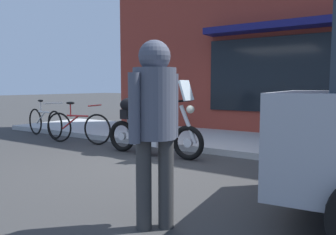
{
  "coord_description": "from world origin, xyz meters",
  "views": [
    {
      "loc": [
        3.21,
        -4.33,
        1.28
      ],
      "look_at": [
        -0.17,
        0.78,
        0.7
      ],
      "focal_mm": 35.71,
      "sensor_mm": 36.0,
      "label": 1
    }
  ],
  "objects_px": {
    "pedestrian_walking": "(155,112)",
    "second_bicycle_by_cafe": "(45,122)",
    "parked_bicycle": "(78,127)",
    "touring_motorcycle": "(148,123)",
    "sandwich_board_sign": "(148,112)"
  },
  "relations": [
    {
      "from": "touring_motorcycle",
      "to": "parked_bicycle",
      "type": "distance_m",
      "value": 2.05
    },
    {
      "from": "touring_motorcycle",
      "to": "second_bicycle_by_cafe",
      "type": "bearing_deg",
      "value": 174.78
    },
    {
      "from": "touring_motorcycle",
      "to": "sandwich_board_sign",
      "type": "xyz_separation_m",
      "value": [
        -1.4,
        1.88,
        0.02
      ]
    },
    {
      "from": "pedestrian_walking",
      "to": "second_bicycle_by_cafe",
      "type": "bearing_deg",
      "value": 152.32
    },
    {
      "from": "sandwich_board_sign",
      "to": "parked_bicycle",
      "type": "bearing_deg",
      "value": -109.56
    },
    {
      "from": "touring_motorcycle",
      "to": "parked_bicycle",
      "type": "xyz_separation_m",
      "value": [
        -2.04,
        0.09,
        -0.22
      ]
    },
    {
      "from": "second_bicycle_by_cafe",
      "to": "touring_motorcycle",
      "type": "bearing_deg",
      "value": -5.22
    },
    {
      "from": "parked_bicycle",
      "to": "pedestrian_walking",
      "type": "xyz_separation_m",
      "value": [
        4.05,
        -2.67,
        0.68
      ]
    },
    {
      "from": "pedestrian_walking",
      "to": "sandwich_board_sign",
      "type": "bearing_deg",
      "value": 127.48
    },
    {
      "from": "parked_bicycle",
      "to": "sandwich_board_sign",
      "type": "distance_m",
      "value": 1.91
    },
    {
      "from": "parked_bicycle",
      "to": "touring_motorcycle",
      "type": "bearing_deg",
      "value": -2.67
    },
    {
      "from": "second_bicycle_by_cafe",
      "to": "parked_bicycle",
      "type": "bearing_deg",
      "value": -8.72
    },
    {
      "from": "parked_bicycle",
      "to": "sandwich_board_sign",
      "type": "bearing_deg",
      "value": 70.44
    },
    {
      "from": "sandwich_board_sign",
      "to": "second_bicycle_by_cafe",
      "type": "bearing_deg",
      "value": -143.57
    },
    {
      "from": "second_bicycle_by_cafe",
      "to": "pedestrian_walking",
      "type": "bearing_deg",
      "value": -27.68
    }
  ]
}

